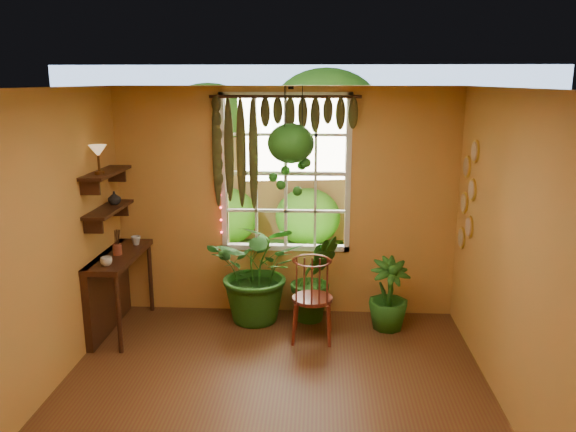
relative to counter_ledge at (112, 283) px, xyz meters
name	(u,v)px	position (x,y,z in m)	size (l,w,h in m)	color
floor	(269,416)	(1.91, -1.60, -0.55)	(4.50, 4.50, 0.00)	#533417
ceiling	(266,88)	(1.91, -1.60, 2.15)	(4.50, 4.50, 0.00)	silver
wall_back	(285,203)	(1.91, 0.65, 0.80)	(4.00, 4.00, 0.00)	#BF8B41
wall_left	(21,259)	(-0.09, -1.60, 0.80)	(4.50, 4.50, 0.00)	#BF8B41
wall_right	(527,269)	(3.91, -1.60, 0.80)	(4.50, 4.50, 0.00)	#BF8B41
window	(286,173)	(1.91, 0.68, 1.15)	(1.52, 0.10, 1.86)	silver
valance_vine	(277,124)	(1.82, 0.56, 1.73)	(1.70, 0.12, 1.10)	#3A1B10
string_lights	(220,170)	(1.15, 0.59, 1.20)	(0.03, 0.03, 1.54)	#FF2633
wall_plates	(467,196)	(3.89, 0.19, 1.00)	(0.04, 0.32, 1.10)	#FFEED0
counter_ledge	(112,283)	(0.00, 0.00, 0.00)	(0.40, 1.20, 0.90)	#3A1B10
shelf_lower	(109,209)	(0.03, 0.00, 0.85)	(0.25, 0.90, 0.04)	#3A1B10
shelf_upper	(106,173)	(0.03, 0.00, 1.25)	(0.25, 0.90, 0.04)	#3A1B10
backyard	(312,157)	(2.15, 5.27, 0.73)	(14.00, 10.00, 12.00)	#20601B
windsor_chair	(312,310)	(2.25, -0.13, -0.21)	(0.45, 0.48, 1.18)	maroon
potted_plant_left	(259,270)	(1.62, 0.34, 0.07)	(1.11, 0.97, 1.24)	#1E4913
potted_plant_mid	(315,278)	(2.27, 0.39, -0.03)	(0.57, 0.46, 1.04)	#1E4913
potted_plant_right	(389,294)	(3.10, 0.20, -0.14)	(0.46, 0.46, 0.82)	#1E4913
hanging_basket	(291,149)	(1.99, 0.37, 1.47)	(0.52, 0.52, 1.19)	black
cup_a	(106,261)	(0.13, -0.41, 0.39)	(0.12, 0.12, 0.09)	silver
cup_b	(136,240)	(0.19, 0.35, 0.40)	(0.11, 0.11, 0.10)	beige
brush_jar	(117,242)	(0.11, -0.04, 0.49)	(0.10, 0.10, 0.36)	brown
shelf_vase	(114,198)	(0.04, 0.17, 0.94)	(0.14, 0.14, 0.15)	#B2AD99
tiffany_lamp	(98,153)	(0.05, -0.21, 1.49)	(0.18, 0.18, 0.30)	brown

